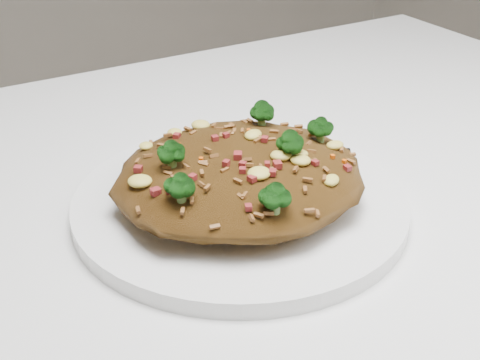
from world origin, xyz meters
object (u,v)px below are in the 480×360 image
object	(u,v)px
plate	(240,203)
fried_rice	(240,167)
dining_table	(182,330)
fork	(272,150)

from	to	relation	value
plate	fried_rice	xyz separation A→B (m)	(0.00, -0.00, 0.03)
plate	fried_rice	bearing A→B (deg)	-68.49
dining_table	fried_rice	xyz separation A→B (m)	(0.07, 0.01, 0.13)
fried_rice	fork	world-z (taller)	fried_rice
plate	fork	distance (m)	0.09
fried_rice	fork	bearing A→B (deg)	39.64
dining_table	plate	world-z (taller)	plate
fried_rice	fork	xyz separation A→B (m)	(0.07, 0.05, -0.03)
fried_rice	dining_table	bearing A→B (deg)	-168.00
plate	fork	world-z (taller)	fork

